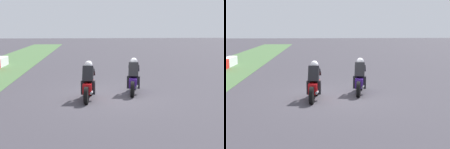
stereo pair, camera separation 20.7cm
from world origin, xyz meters
TOP-DOWN VIEW (x-y plane):
  - ground_plane at (0.00, 0.00)m, footprint 120.00×120.00m
  - rider_lane_a at (0.46, -1.05)m, footprint 2.03×0.63m
  - rider_lane_b at (-0.50, 0.87)m, footprint 2.04×0.58m

SIDE VIEW (x-z plane):
  - ground_plane at x=0.00m, z-range 0.00..0.00m
  - rider_lane_a at x=0.46m, z-range -0.13..1.38m
  - rider_lane_b at x=-0.50m, z-range -0.13..1.38m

